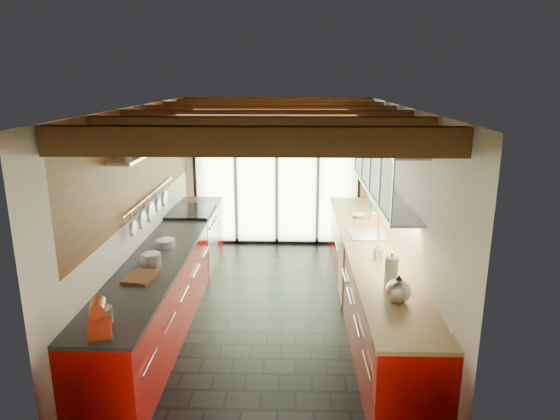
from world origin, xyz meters
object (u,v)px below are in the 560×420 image
object	(u,v)px
stand_mixer	(101,318)
bowl	(359,216)
paper_towel	(391,272)
soap_bottle	(378,251)
kettle	(398,290)

from	to	relation	value
stand_mixer	bowl	bearing A→B (deg)	53.99
paper_towel	bowl	size ratio (longest dim) A/B	1.76
stand_mixer	paper_towel	bearing A→B (deg)	20.96
paper_towel	bowl	world-z (taller)	paper_towel
stand_mixer	bowl	world-z (taller)	stand_mixer
soap_bottle	paper_towel	bearing A→B (deg)	-90.00
soap_bottle	kettle	bearing A→B (deg)	-90.00
stand_mixer	paper_towel	world-z (taller)	paper_towel
stand_mixer	paper_towel	xyz separation A→B (m)	(2.54, 0.97, 0.04)
soap_bottle	bowl	distance (m)	1.75
paper_towel	soap_bottle	xyz separation A→B (m)	(0.00, 0.77, -0.06)
kettle	paper_towel	xyz separation A→B (m)	(-0.00, 0.36, 0.03)
bowl	soap_bottle	bearing A→B (deg)	-90.00
bowl	paper_towel	bearing A→B (deg)	-90.00
paper_towel	soap_bottle	world-z (taller)	paper_towel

